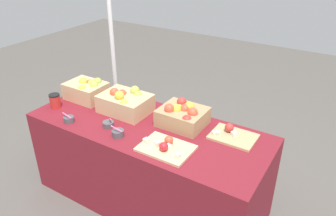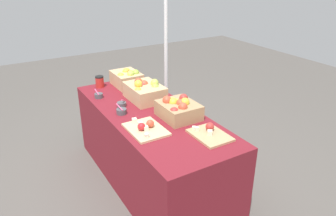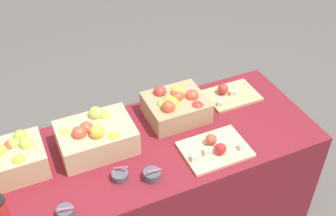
# 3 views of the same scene
# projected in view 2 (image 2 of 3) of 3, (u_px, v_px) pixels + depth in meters

# --- Properties ---
(ground_plane) EXTENTS (10.00, 10.00, 0.00)m
(ground_plane) POSITION_uv_depth(u_px,v_px,m) (152.00, 180.00, 3.22)
(ground_plane) COLOR #56514C
(table) EXTENTS (1.90, 0.76, 0.74)m
(table) POSITION_uv_depth(u_px,v_px,m) (151.00, 147.00, 3.07)
(table) COLOR maroon
(table) RESTS_ON ground_plane
(apple_crate_left) EXTENTS (0.34, 0.26, 0.19)m
(apple_crate_left) POSITION_uv_depth(u_px,v_px,m) (127.00, 78.00, 3.50)
(apple_crate_left) COLOR tan
(apple_crate_left) RESTS_ON table
(apple_crate_middle) EXTENTS (0.40, 0.29, 0.21)m
(apple_crate_middle) POSITION_uv_depth(u_px,v_px,m) (144.00, 91.00, 3.15)
(apple_crate_middle) COLOR tan
(apple_crate_middle) RESTS_ON table
(apple_crate_right) EXTENTS (0.34, 0.29, 0.18)m
(apple_crate_right) POSITION_uv_depth(u_px,v_px,m) (178.00, 109.00, 2.78)
(apple_crate_right) COLOR tan
(apple_crate_right) RESTS_ON table
(cutting_board_front) EXTENTS (0.36, 0.27, 0.08)m
(cutting_board_front) POSITION_uv_depth(u_px,v_px,m) (146.00, 128.00, 2.59)
(cutting_board_front) COLOR #D1B284
(cutting_board_front) RESTS_ON table
(cutting_board_back) EXTENTS (0.32, 0.24, 0.09)m
(cutting_board_back) POSITION_uv_depth(u_px,v_px,m) (209.00, 133.00, 2.51)
(cutting_board_back) COLOR tan
(cutting_board_back) RESTS_ON table
(sample_bowl_near) EXTENTS (0.08, 0.08, 0.09)m
(sample_bowl_near) POSITION_uv_depth(u_px,v_px,m) (99.00, 96.00, 3.21)
(sample_bowl_near) COLOR #4C4C51
(sample_bowl_near) RESTS_ON table
(sample_bowl_mid) EXTENTS (0.09, 0.09, 0.08)m
(sample_bowl_mid) POSITION_uv_depth(u_px,v_px,m) (122.00, 104.00, 3.02)
(sample_bowl_mid) COLOR #4C4C51
(sample_bowl_mid) RESTS_ON table
(sample_bowl_far) EXTENTS (0.09, 0.09, 0.09)m
(sample_bowl_far) POSITION_uv_depth(u_px,v_px,m) (121.00, 111.00, 2.87)
(sample_bowl_far) COLOR #4C4C51
(sample_bowl_far) RESTS_ON table
(coffee_cup) EXTENTS (0.09, 0.09, 0.12)m
(coffee_cup) POSITION_uv_depth(u_px,v_px,m) (100.00, 82.00, 3.46)
(coffee_cup) COLOR red
(coffee_cup) RESTS_ON table
(tent_pole) EXTENTS (0.04, 0.04, 1.99)m
(tent_pole) POSITION_uv_depth(u_px,v_px,m) (166.00, 51.00, 3.86)
(tent_pole) COLOR white
(tent_pole) RESTS_ON ground_plane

